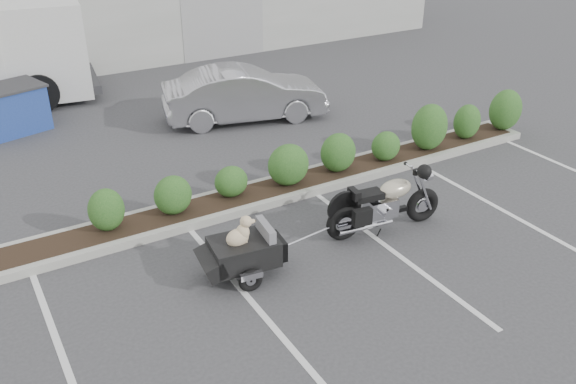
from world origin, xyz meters
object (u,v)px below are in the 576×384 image
motorcycle (385,204)px  pet_trailer (243,251)px  dumpster (8,109)px  sedan (245,94)px

motorcycle → pet_trailer: (-2.78, 0.03, -0.07)m
motorcycle → dumpster: bearing=127.7°
pet_trailer → dumpster: bearing=111.8°
sedan → motorcycle: bearing=-169.5°
motorcycle → sedan: sedan is taller
sedan → dumpster: bearing=82.4°
sedan → pet_trailer: bearing=167.1°
sedan → dumpster: (-5.39, 2.15, -0.10)m
pet_trailer → dumpster: (-2.21, 8.36, 0.12)m
motorcycle → dumpster: (-5.00, 8.38, 0.06)m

